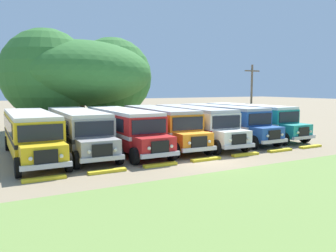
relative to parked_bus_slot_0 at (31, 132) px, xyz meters
name	(u,v)px	position (x,y,z in m)	size (l,w,h in m)	color
ground_plane	(205,160)	(9.06, -5.91, -1.58)	(220.00, 220.00, 0.00)	#937F60
foreground_grass_strip	(325,200)	(9.06, -14.07, -1.58)	(80.00, 11.12, 0.01)	olive
parked_bus_slot_0	(31,132)	(0.00, 0.00, 0.00)	(2.71, 10.84, 2.82)	yellow
parked_bus_slot_1	(78,129)	(2.99, 0.36, 0.00)	(2.85, 10.86, 2.82)	#9E9993
parked_bus_slot_2	(123,127)	(6.04, -0.13, 0.00)	(2.69, 10.84, 2.82)	red
parked_bus_slot_3	(160,124)	(9.16, 0.27, 0.00)	(3.10, 10.89, 2.82)	orange
parked_bus_slot_4	(194,123)	(12.01, -0.06, 0.00)	(3.13, 10.90, 2.82)	silver
parked_bus_slot_5	(223,121)	(15.15, 0.36, 0.00)	(2.83, 10.86, 2.82)	#23519E
parked_bus_slot_6	(250,119)	(18.35, 0.60, 0.00)	(2.92, 10.87, 2.82)	teal
curb_wheelstop_0	(44,179)	(-0.14, -5.98, -1.51)	(2.00, 0.36, 0.15)	yellow
curb_wheelstop_1	(107,171)	(2.92, -5.98, -1.51)	(2.00, 0.36, 0.15)	yellow
curb_wheelstop_2	(160,165)	(5.99, -5.98, -1.51)	(2.00, 0.36, 0.15)	yellow
curb_wheelstop_3	(206,159)	(9.06, -5.98, -1.51)	(2.00, 0.36, 0.15)	yellow
curb_wheelstop_4	(245,154)	(12.12, -5.98, -1.51)	(2.00, 0.36, 0.15)	yellow
curb_wheelstop_5	(280,150)	(15.19, -5.98, -1.51)	(2.00, 0.36, 0.15)	yellow
curb_wheelstop_6	(310,147)	(18.25, -5.98, -1.51)	(2.00, 0.36, 0.15)	yellow
broad_shade_tree	(81,74)	(6.24, 12.31, 4.13)	(15.74, 13.99, 9.78)	brown
utility_pole	(251,96)	(20.82, 3.21, 1.95)	(1.80, 0.20, 6.58)	brown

